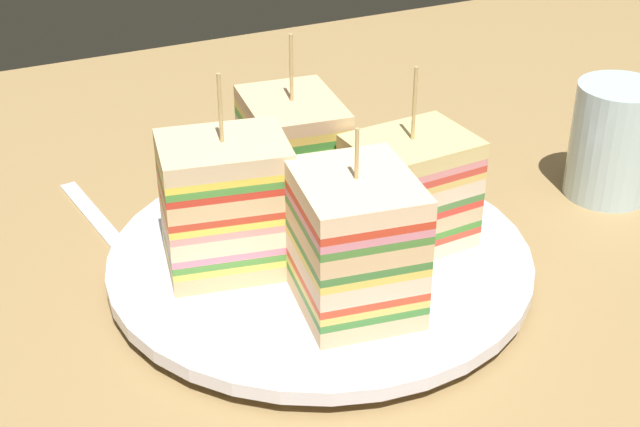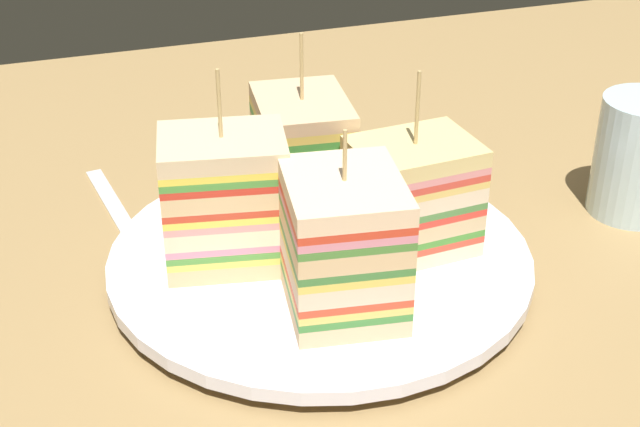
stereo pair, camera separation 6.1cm
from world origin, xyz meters
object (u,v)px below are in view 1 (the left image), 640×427
at_px(sandwich_wedge_3, 409,192).
at_px(chip_pile, 321,234).
at_px(drinking_glass, 612,148).
at_px(sandwich_wedge_1, 227,205).
at_px(plate, 320,261).
at_px(sandwich_wedge_2, 355,243).
at_px(spoon, 121,243).
at_px(sandwich_wedge_0, 293,157).

relative_size(sandwich_wedge_3, chip_pile, 1.98).
bearing_deg(drinking_glass, sandwich_wedge_1, -0.60).
xyz_separation_m(plate, sandwich_wedge_1, (0.06, -0.01, 0.05)).
height_order(sandwich_wedge_2, sandwich_wedge_3, sandwich_wedge_3).
xyz_separation_m(sandwich_wedge_3, drinking_glass, (-0.19, -0.02, -0.02)).
xyz_separation_m(sandwich_wedge_2, sandwich_wedge_3, (-0.06, -0.05, -0.00)).
distance_m(sandwich_wedge_2, chip_pile, 0.07).
distance_m(plate, sandwich_wedge_2, 0.08).
xyz_separation_m(sandwich_wedge_1, chip_pile, (-0.06, 0.01, -0.03)).
distance_m(sandwich_wedge_3, spoon, 0.21).
relative_size(sandwich_wedge_0, sandwich_wedge_3, 1.05).
height_order(spoon, drinking_glass, drinking_glass).
relative_size(sandwich_wedge_3, drinking_glass, 1.40).
bearing_deg(sandwich_wedge_0, sandwich_wedge_2, 0.39).
bearing_deg(plate, drinking_glass, -177.98).
height_order(sandwich_wedge_3, drinking_glass, sandwich_wedge_3).
bearing_deg(spoon, sandwich_wedge_2, 28.55).
distance_m(sandwich_wedge_2, sandwich_wedge_3, 0.08).
relative_size(sandwich_wedge_1, sandwich_wedge_3, 1.06).
bearing_deg(chip_pile, sandwich_wedge_0, -94.48).
bearing_deg(sandwich_wedge_2, spoon, 44.07).
distance_m(spoon, drinking_glass, 0.37).
distance_m(sandwich_wedge_0, sandwich_wedge_1, 0.08).
distance_m(chip_pile, drinking_glass, 0.25).
relative_size(sandwich_wedge_2, sandwich_wedge_3, 0.94).
bearing_deg(sandwich_wedge_2, chip_pile, 0.68).
bearing_deg(chip_pile, spoon, -35.86).
xyz_separation_m(sandwich_wedge_1, spoon, (0.05, -0.08, -0.06)).
height_order(chip_pile, spoon, chip_pile).
height_order(chip_pile, drinking_glass, drinking_glass).
relative_size(sandwich_wedge_2, drinking_glass, 1.31).
distance_m(sandwich_wedge_0, drinking_glass, 0.25).
xyz_separation_m(spoon, drinking_glass, (-0.36, 0.08, 0.03)).
height_order(plate, sandwich_wedge_0, sandwich_wedge_0).
distance_m(plate, drinking_glass, 0.25).
height_order(sandwich_wedge_1, spoon, sandwich_wedge_1).
xyz_separation_m(plate, sandwich_wedge_0, (-0.01, -0.06, 0.05)).
relative_size(spoon, drinking_glass, 1.68).
xyz_separation_m(plate, spoon, (0.11, -0.09, -0.01)).
distance_m(sandwich_wedge_1, drinking_glass, 0.31).
bearing_deg(plate, chip_pile, -122.66).
bearing_deg(sandwich_wedge_1, sandwich_wedge_0, 46.29).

